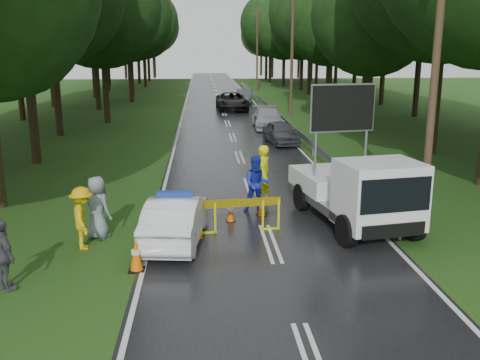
{
  "coord_description": "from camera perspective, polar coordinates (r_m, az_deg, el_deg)",
  "views": [
    {
      "loc": [
        -1.86,
        -13.93,
        5.33
      ],
      "look_at": [
        -0.69,
        2.17,
        1.3
      ],
      "focal_mm": 40.0,
      "sensor_mm": 36.0,
      "label": 1
    }
  ],
  "objects": [
    {
      "name": "road",
      "position": [
        44.29,
        -1.72,
        7.11
      ],
      "size": [
        7.0,
        140.0,
        0.02
      ],
      "primitive_type": "cube",
      "color": "black",
      "rests_on": "ground"
    },
    {
      "name": "queue_car_third",
      "position": [
        46.51,
        -0.86,
        8.38
      ],
      "size": [
        2.72,
        5.61,
        1.54
      ],
      "primitive_type": "imported",
      "rotation": [
        0.0,
        0.0,
        0.03
      ],
      "color": "black",
      "rests_on": "ground"
    },
    {
      "name": "officer",
      "position": [
        18.61,
        2.36,
        0.63
      ],
      "size": [
        0.89,
        0.86,
        2.05
      ],
      "primitive_type": "imported",
      "rotation": [
        0.0,
        0.0,
        3.86
      ],
      "color": "#EDFA0D",
      "rests_on": "ground"
    },
    {
      "name": "cone_right",
      "position": [
        17.03,
        13.82,
        -3.47
      ],
      "size": [
        0.32,
        0.32,
        0.68
      ],
      "color": "black",
      "rests_on": "ground"
    },
    {
      "name": "queue_car_second",
      "position": [
        36.22,
        2.98,
        6.63
      ],
      "size": [
        2.02,
        4.76,
        1.37
      ],
      "primitive_type": "imported",
      "rotation": [
        0.0,
        0.0,
        -0.02
      ],
      "color": "#9B9EA2",
      "rests_on": "ground"
    },
    {
      "name": "civilian",
      "position": [
        17.59,
        1.84,
        -0.46
      ],
      "size": [
        0.92,
        0.73,
        1.87
      ],
      "primitive_type": "imported",
      "rotation": [
        0.0,
        0.0,
        0.02
      ],
      "color": "#1929A8",
      "rests_on": "ground"
    },
    {
      "name": "cone_center",
      "position": [
        16.73,
        -1.02,
        -3.43
      ],
      "size": [
        0.31,
        0.31,
        0.65
      ],
      "color": "black",
      "rests_on": "ground"
    },
    {
      "name": "barrier",
      "position": [
        15.65,
        -0.09,
        -2.91
      ],
      "size": [
        2.47,
        0.34,
        1.03
      ],
      "rotation": [
        0.0,
        0.0,
        0.11
      ],
      "color": "#D3E00C",
      "rests_on": "ground"
    },
    {
      "name": "queue_car_fourth",
      "position": [
        52.58,
        0.45,
        8.94
      ],
      "size": [
        1.92,
        4.26,
        1.36
      ],
      "primitive_type": "imported",
      "rotation": [
        0.0,
        0.0,
        -0.12
      ],
      "color": "#393B40",
      "rests_on": "ground"
    },
    {
      "name": "bystander_right",
      "position": [
        15.7,
        -14.96,
        -2.84
      ],
      "size": [
        1.05,
        1.0,
        1.81
      ],
      "primitive_type": "imported",
      "rotation": [
        0.0,
        0.0,
        2.48
      ],
      "color": "gray",
      "rests_on": "ground"
    },
    {
      "name": "work_truck",
      "position": [
        16.44,
        12.49,
        -1.13
      ],
      "size": [
        3.15,
        5.54,
        4.17
      ],
      "rotation": [
        0.0,
        0.0,
        0.17
      ],
      "color": "gray",
      "rests_on": "ground"
    },
    {
      "name": "utility_pole_far",
      "position": [
        68.3,
        1.84,
        13.78
      ],
      "size": [
        1.4,
        0.24,
        10.0
      ],
      "color": "#472F21",
      "rests_on": "ground"
    },
    {
      "name": "bystander_left",
      "position": [
        14.99,
        -16.45,
        -3.92
      ],
      "size": [
        0.91,
        1.25,
        1.73
      ],
      "primitive_type": "imported",
      "rotation": [
        0.0,
        0.0,
        1.84
      ],
      "color": "#E6B70C",
      "rests_on": "ground"
    },
    {
      "name": "ground",
      "position": [
        15.03,
        3.24,
        -6.77
      ],
      "size": [
        160.0,
        160.0,
        0.0
      ],
      "primitive_type": "plane",
      "color": "#1F4814",
      "rests_on": "ground"
    },
    {
      "name": "cone_far",
      "position": [
        17.28,
        2.33,
        -2.82
      ],
      "size": [
        0.32,
        0.32,
        0.68
      ],
      "color": "black",
      "rests_on": "ground"
    },
    {
      "name": "cone_near_left",
      "position": [
        13.36,
        -11.01,
        -7.91
      ],
      "size": [
        0.39,
        0.39,
        0.82
      ],
      "color": "black",
      "rests_on": "ground"
    },
    {
      "name": "utility_pole_mid",
      "position": [
        42.53,
        5.57,
        13.59
      ],
      "size": [
        1.4,
        0.24,
        10.0
      ],
      "color": "#472F21",
      "rests_on": "ground"
    },
    {
      "name": "utility_pole_near",
      "position": [
        17.43,
        20.23,
        12.31
      ],
      "size": [
        1.4,
        0.24,
        10.0
      ],
      "color": "#472F21",
      "rests_on": "ground"
    },
    {
      "name": "cone_left_mid",
      "position": [
        15.28,
        -4.47,
        -5.21
      ],
      "size": [
        0.3,
        0.3,
        0.64
      ],
      "color": "black",
      "rests_on": "ground"
    },
    {
      "name": "police_sedan",
      "position": [
        15.02,
        -6.86,
        -4.18
      ],
      "size": [
        1.86,
        4.15,
        1.46
      ],
      "rotation": [
        0.0,
        0.0,
        3.03
      ],
      "color": "white",
      "rests_on": "ground"
    },
    {
      "name": "bystander_mid",
      "position": [
        13.06,
        -23.92,
        -7.38
      ],
      "size": [
        0.96,
        0.99,
        1.67
      ],
      "primitive_type": "imported",
      "rotation": [
        0.0,
        0.0,
        2.32
      ],
      "color": "#45474D",
      "rests_on": "ground"
    },
    {
      "name": "guardrail",
      "position": [
        44.21,
        3.13,
        7.78
      ],
      "size": [
        0.12,
        60.06,
        0.7
      ],
      "color": "gray",
      "rests_on": "ground"
    },
    {
      "name": "queue_car_first",
      "position": [
        30.34,
        4.37,
        5.07
      ],
      "size": [
        1.96,
        3.89,
        1.27
      ],
      "primitive_type": "imported",
      "rotation": [
        0.0,
        0.0,
        0.13
      ],
      "color": "#3A3C41",
      "rests_on": "ground"
    }
  ]
}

